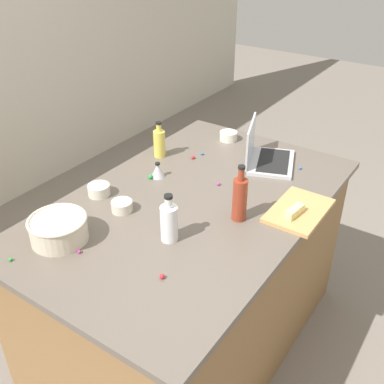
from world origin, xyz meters
TOP-DOWN VIEW (x-y plane):
  - ground_plane at (0.00, 0.00)m, footprint 12.00×12.00m
  - island_counter at (0.00, 0.00)m, footprint 1.63×1.02m
  - laptop at (0.52, -0.10)m, footprint 0.37×0.32m
  - mixing_bowl_large at (-0.53, 0.27)m, footprint 0.23×0.23m
  - bottle_soy at (-0.00, -0.24)m, footprint 0.06×0.06m
  - bottle_vinegar at (-0.28, -0.08)m, footprint 0.07×0.07m
  - bottle_oil at (0.28, 0.40)m, footprint 0.06×0.06m
  - cutting_board at (0.19, -0.43)m, footprint 0.33×0.21m
  - butter_stick_left at (0.13, -0.43)m, footprint 0.11×0.05m
  - ramekin_small at (-0.19, 0.39)m, footprint 0.10×0.10m
  - ramekin_medium at (-0.23, 0.21)m, footprint 0.09×0.09m
  - ramekin_wide at (0.66, 0.20)m, footprint 0.10×0.10m
  - kitchen_timer at (0.09, 0.27)m, footprint 0.07×0.07m
  - candy_0 at (0.56, -0.28)m, footprint 0.01×0.01m
  - candy_1 at (-0.55, 0.15)m, footprint 0.01×0.01m
  - candy_2 at (-0.48, -0.20)m, footprint 0.02×0.02m
  - candy_3 at (0.42, 0.22)m, footprint 0.01×0.01m
  - candy_4 at (0.35, 0.23)m, footprint 0.02×0.02m
  - candy_5 at (0.06, 0.28)m, footprint 0.02×0.02m
  - candy_6 at (-0.72, 0.33)m, footprint 0.01×0.01m
  - candy_7 at (0.19, -0.02)m, footprint 0.02×0.02m

SIDE VIEW (x-z plane):
  - ground_plane at x=0.00m, z-range 0.00..0.00m
  - island_counter at x=0.00m, z-range 0.00..0.90m
  - candy_0 at x=0.56m, z-range 0.90..0.91m
  - candy_1 at x=-0.55m, z-range 0.90..0.91m
  - candy_6 at x=-0.72m, z-range 0.90..0.91m
  - candy_3 at x=0.42m, z-range 0.90..0.91m
  - candy_7 at x=0.19m, z-range 0.90..0.92m
  - cutting_board at x=0.19m, z-range 0.90..0.92m
  - candy_2 at x=-0.48m, z-range 0.90..0.92m
  - candy_4 at x=0.35m, z-range 0.90..0.92m
  - candy_5 at x=0.06m, z-range 0.90..0.92m
  - ramekin_medium at x=-0.23m, z-range 0.90..0.95m
  - ramekin_wide at x=0.66m, z-range 0.90..0.95m
  - ramekin_small at x=-0.19m, z-range 0.90..0.95m
  - kitchen_timer at x=0.09m, z-range 0.90..0.97m
  - butter_stick_left at x=0.13m, z-range 0.92..0.95m
  - laptop at x=0.52m, z-range 0.84..1.06m
  - mixing_bowl_large at x=-0.53m, z-range 0.90..1.00m
  - bottle_oil at x=0.28m, z-range 0.88..1.08m
  - bottle_vinegar at x=-0.28m, z-range 0.88..1.09m
  - bottle_soy at x=0.00m, z-range 0.88..1.13m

